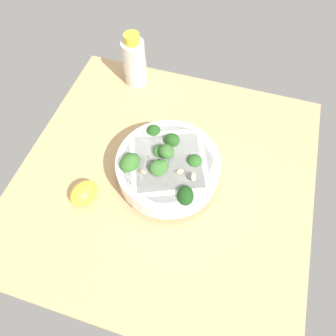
# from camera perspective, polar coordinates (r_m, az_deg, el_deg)

# --- Properties ---
(ground_plane) EXTENTS (0.65, 0.65, 0.05)m
(ground_plane) POSITION_cam_1_polar(r_m,az_deg,el_deg) (0.72, -0.53, -2.31)
(ground_plane) COLOR tan
(bowl_of_broccoli) EXTENTS (0.22, 0.22, 0.10)m
(bowl_of_broccoli) POSITION_cam_1_polar(r_m,az_deg,el_deg) (0.67, -0.11, 0.10)
(bowl_of_broccoli) COLOR white
(bowl_of_broccoli) RESTS_ON ground_plane
(lemon_wedge) EXTENTS (0.07, 0.08, 0.04)m
(lemon_wedge) POSITION_cam_1_polar(r_m,az_deg,el_deg) (0.68, -15.07, -4.42)
(lemon_wedge) COLOR yellow
(lemon_wedge) RESTS_ON ground_plane
(bottle_tall) EXTENTS (0.06, 0.06, 0.14)m
(bottle_tall) POSITION_cam_1_polar(r_m,az_deg,el_deg) (0.86, -6.13, 18.58)
(bottle_tall) COLOR beige
(bottle_tall) RESTS_ON ground_plane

